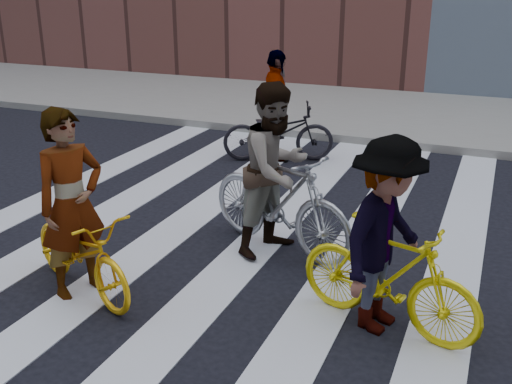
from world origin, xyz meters
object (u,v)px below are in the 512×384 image
Objects in this scene: rider_right at (385,236)px; bike_dark_rear at (278,132)px; rider_mid at (276,170)px; bike_yellow_right at (388,276)px; bike_silver_mid at (280,200)px; rider_rear at (276,106)px; rider_left at (72,204)px; bike_yellow_left at (81,252)px.

bike_dark_rear is at bearing 46.31° from rider_right.
bike_yellow_right is at bearing -105.30° from rider_mid.
bike_yellow_right is 0.37m from rider_right.
rider_mid is at bearing 111.82° from bike_silver_mid.
bike_dark_rear is at bearing 41.92° from rider_mid.
rider_rear is at bearing 43.43° from bike_silver_mid.
rider_left is at bearing 154.48° from rider_rear.
bike_yellow_right is 0.92× the size of rider_left.
bike_dark_rear is at bearing 46.78° from bike_yellow_right.
rider_rear reaches higher than bike_silver_mid.
bike_yellow_right is at bearing -106.26° from bike_silver_mid.
bike_dark_rear is 4.96m from rider_left.
rider_rear reaches higher than rider_right.
bike_yellow_right is 1.91m from rider_mid.
rider_rear reaches higher than bike_yellow_left.
rider_right is 0.95× the size of rider_rear.
bike_dark_rear is (0.19, 4.94, 0.05)m from bike_yellow_left.
rider_mid reaches higher than bike_silver_mid.
bike_dark_rear is at bearing 42.68° from bike_silver_mid.
rider_mid is at bearing 176.80° from bike_dark_rear.
rider_mid is at bearing -17.83° from bike_yellow_left.
rider_rear is (-2.69, 4.42, 0.04)m from rider_right.
rider_right reaches higher than bike_dark_rear.
rider_left is 2.92m from rider_right.
rider_right is (2.88, 0.52, -0.05)m from rider_left.
rider_right is at bearing 105.51° from bike_yellow_right.
bike_dark_rear reaches higher than bike_yellow_left.
bike_silver_mid is 0.36m from rider_mid.
rider_left is 2.19m from rider_mid.
bike_yellow_left is 4.94m from bike_dark_rear.
rider_rear is at bearing 21.12° from bike_yellow_left.
bike_dark_rear is (-1.26, 3.30, -0.13)m from bike_silver_mid.
rider_right reaches higher than bike_yellow_right.
bike_dark_rear is at bearing -113.30° from rider_rear.
bike_yellow_left is 2.91m from rider_right.
rider_right is 5.17m from rider_rear.
rider_left is (-0.24, -4.94, 0.44)m from bike_dark_rear.
rider_right is at bearing -107.25° from bike_silver_mid.
rider_rear reaches higher than bike_dark_rear.
bike_yellow_left is 0.87× the size of rider_mid.
bike_yellow_right is 3.00m from rider_left.
bike_silver_mid is at bearing 66.44° from rider_right.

